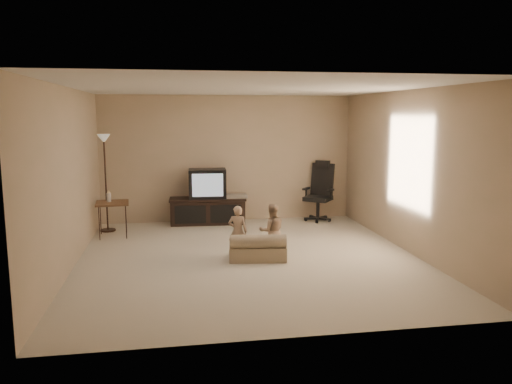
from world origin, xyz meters
The scene contains 9 objects.
floor centered at (0.00, 0.00, 0.00)m, with size 5.50×5.50×0.00m, color beige.
room_shell centered at (0.00, 0.00, 1.52)m, with size 5.50×5.50×5.50m.
tv_stand centered at (-0.43, 2.49, 0.45)m, with size 1.52×0.63×1.07m.
office_chair centered at (1.81, 2.41, 0.43)m, with size 0.78×0.78×1.20m.
side_table centered at (-2.16, 1.70, 0.59)m, with size 0.60×0.60×0.83m.
floor_lamp centered at (-2.30, 2.14, 1.30)m, with size 0.28×0.28×1.78m.
child_sofa centered at (0.11, -0.14, 0.16)m, with size 0.88×0.57×0.41m.
toddler_left centered at (-0.16, 0.06, 0.39)m, with size 0.29×0.21×0.79m, color tan.
toddler_right centered at (0.34, -0.04, 0.41)m, with size 0.40×0.22×0.81m, color tan.
Camera 1 is at (-1.10, -7.15, 2.13)m, focal length 35.00 mm.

